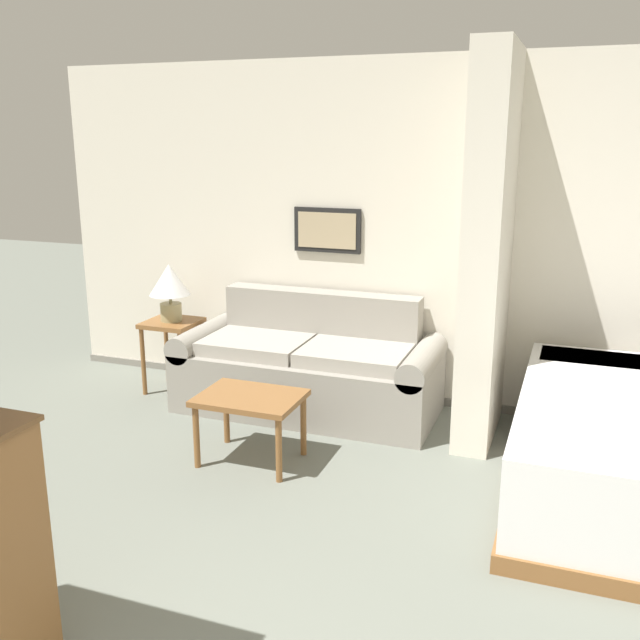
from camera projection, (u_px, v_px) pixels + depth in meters
The scene contains 6 objects.
wall_back at pixel (449, 239), 5.29m from camera, with size 6.55×0.16×2.60m.
wall_partition_pillar at pixel (488, 250), 4.72m from camera, with size 0.24×0.87×2.60m.
couch at pixel (309, 368), 5.41m from camera, with size 1.96×0.84×0.86m.
coffee_table at pixel (250, 404), 4.51m from camera, with size 0.64×0.48×0.45m.
side_table at pixel (172, 334), 5.76m from camera, with size 0.41×0.41×0.59m.
table_lamp at pixel (170, 284), 5.66m from camera, with size 0.32×0.32×0.46m.
Camera 1 is at (0.92, -1.12, 2.05)m, focal length 40.00 mm.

